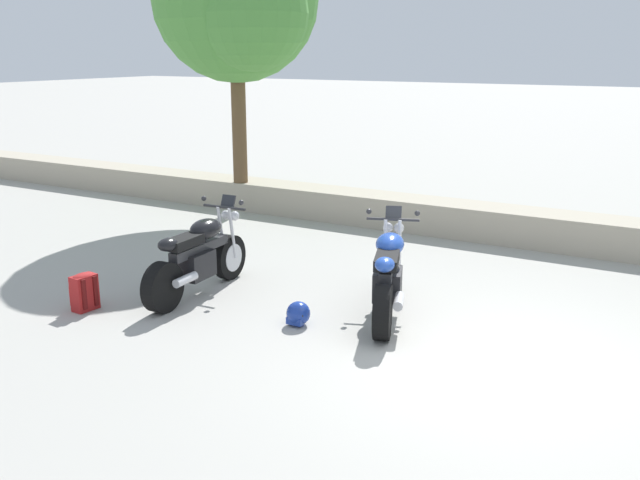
# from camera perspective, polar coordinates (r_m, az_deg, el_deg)

# --- Properties ---
(ground_plane) EXTENTS (120.00, 120.00, 0.00)m
(ground_plane) POSITION_cam_1_polar(r_m,az_deg,el_deg) (7.53, 13.61, -9.54)
(ground_plane) COLOR #A3A099
(stone_wall) EXTENTS (36.00, 0.80, 0.55)m
(stone_wall) POSITION_cam_1_polar(r_m,az_deg,el_deg) (11.91, 20.34, 0.47)
(stone_wall) COLOR #A89E89
(stone_wall) RESTS_ON ground
(motorcycle_black_near_left) EXTENTS (0.67, 2.07, 1.18)m
(motorcycle_black_near_left) POSITION_cam_1_polar(r_m,az_deg,el_deg) (9.27, -9.71, -1.41)
(motorcycle_black_near_left) COLOR black
(motorcycle_black_near_left) RESTS_ON ground
(motorcycle_blue_centre) EXTENTS (0.98, 1.99, 1.18)m
(motorcycle_blue_centre) POSITION_cam_1_polar(r_m,az_deg,el_deg) (8.45, 5.52, -2.90)
(motorcycle_blue_centre) COLOR black
(motorcycle_blue_centre) RESTS_ON ground
(rider_backpack) EXTENTS (0.28, 0.31, 0.47)m
(rider_backpack) POSITION_cam_1_polar(r_m,az_deg,el_deg) (9.11, -18.44, -3.89)
(rider_backpack) COLOR #A31E1E
(rider_backpack) RESTS_ON ground
(rider_helmet) EXTENTS (0.28, 0.28, 0.28)m
(rider_helmet) POSITION_cam_1_polar(r_m,az_deg,el_deg) (8.21, -1.79, -5.95)
(rider_helmet) COLOR navy
(rider_helmet) RESTS_ON ground
(leafy_tree_far_left) EXTENTS (3.24, 3.09, 5.00)m
(leafy_tree_far_left) POSITION_cam_1_polar(r_m,az_deg,el_deg) (13.74, -6.54, 18.50)
(leafy_tree_far_left) COLOR brown
(leafy_tree_far_left) RESTS_ON stone_wall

